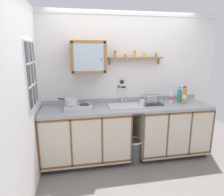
{
  "coord_description": "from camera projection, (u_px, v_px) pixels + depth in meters",
  "views": [
    {
      "loc": [
        -0.86,
        -2.72,
        1.84
      ],
      "look_at": [
        -0.25,
        0.48,
        1.07
      ],
      "focal_mm": 31.82,
      "sensor_mm": 36.0,
      "label": 1
    }
  ],
  "objects": [
    {
      "name": "floor",
      "position": [
        133.0,
        169.0,
        3.18
      ],
      "size": [
        5.86,
        5.86,
        0.0
      ],
      "primitive_type": "plane",
      "color": "slate",
      "rests_on": "ground"
    },
    {
      "name": "back_wall",
      "position": [
        123.0,
        84.0,
        3.56
      ],
      "size": [
        3.46,
        0.07,
        2.49
      ],
      "color": "white",
      "rests_on": "ground"
    },
    {
      "name": "side_wall_left",
      "position": [
        25.0,
        102.0,
        2.38
      ],
      "size": [
        0.05,
        3.47,
        2.49
      ],
      "primitive_type": "cube",
      "color": "white",
      "rests_on": "ground"
    },
    {
      "name": "lower_cabinet_run",
      "position": [
        86.0,
        136.0,
        3.3
      ],
      "size": [
        1.42,
        0.63,
        0.91
      ],
      "color": "black",
      "rests_on": "ground"
    },
    {
      "name": "lower_cabinet_run_right",
      "position": [
        170.0,
        130.0,
        3.57
      ],
      "size": [
        1.25,
        0.63,
        0.91
      ],
      "color": "black",
      "rests_on": "ground"
    },
    {
      "name": "countertop",
      "position": [
        128.0,
        107.0,
        3.32
      ],
      "size": [
        2.82,
        0.65,
        0.03
      ],
      "primitive_type": "cube",
      "color": "#9EA3A8",
      "rests_on": "lower_cabinet_run"
    },
    {
      "name": "backsplash",
      "position": [
        124.0,
        100.0,
        3.59
      ],
      "size": [
        2.82,
        0.02,
        0.08
      ],
      "primitive_type": "cube",
      "color": "#9EA3A8",
      "rests_on": "countertop"
    },
    {
      "name": "sink",
      "position": [
        125.0,
        107.0,
        3.34
      ],
      "size": [
        0.55,
        0.42,
        0.47
      ],
      "color": "silver",
      "rests_on": "countertop"
    },
    {
      "name": "hot_plate_stove",
      "position": [
        78.0,
        107.0,
        3.15
      ],
      "size": [
        0.42,
        0.27,
        0.07
      ],
      "color": "silver",
      "rests_on": "countertop"
    },
    {
      "name": "saucepan",
      "position": [
        71.0,
        102.0,
        3.13
      ],
      "size": [
        0.32,
        0.25,
        0.1
      ],
      "color": "silver",
      "rests_on": "hot_plate_stove"
    },
    {
      "name": "bottle_juice_amber_0",
      "position": [
        185.0,
        96.0,
        3.44
      ],
      "size": [
        0.07,
        0.07,
        0.31
      ],
      "color": "gold",
      "rests_on": "countertop"
    },
    {
      "name": "bottle_opaque_white_1",
      "position": [
        183.0,
        95.0,
        3.58
      ],
      "size": [
        0.08,
        0.08,
        0.27
      ],
      "color": "white",
      "rests_on": "countertop"
    },
    {
      "name": "bottle_water_clear_2",
      "position": [
        171.0,
        97.0,
        3.43
      ],
      "size": [
        0.07,
        0.07,
        0.26
      ],
      "color": "silver",
      "rests_on": "countertop"
    },
    {
      "name": "bottle_detergent_teal_3",
      "position": [
        179.0,
        96.0,
        3.54
      ],
      "size": [
        0.07,
        0.07,
        0.28
      ],
      "color": "teal",
      "rests_on": "countertop"
    },
    {
      "name": "dish_rack",
      "position": [
        152.0,
        102.0,
        3.42
      ],
      "size": [
        0.33,
        0.22,
        0.17
      ],
      "color": "#333338",
      "rests_on": "countertop"
    },
    {
      "name": "mug",
      "position": [
        143.0,
        103.0,
        3.36
      ],
      "size": [
        0.11,
        0.08,
        0.1
      ],
      "color": "white",
      "rests_on": "countertop"
    },
    {
      "name": "wall_cabinet",
      "position": [
        88.0,
        57.0,
        3.17
      ],
      "size": [
        0.56,
        0.32,
        0.5
      ],
      "color": "#996B42"
    },
    {
      "name": "spice_shelf",
      "position": [
        136.0,
        57.0,
        3.39
      ],
      "size": [
        0.95,
        0.14,
        0.23
      ],
      "color": "#996B42"
    },
    {
      "name": "warning_sign",
      "position": [
        122.0,
        84.0,
        3.52
      ],
      "size": [
        0.17,
        0.01,
        0.25
      ],
      "color": "silver"
    },
    {
      "name": "window",
      "position": [
        31.0,
        74.0,
        2.65
      ],
      "size": [
        0.03,
        0.61,
        0.88
      ],
      "color": "#262D38"
    },
    {
      "name": "trash_bin",
      "position": [
        134.0,
        150.0,
        3.37
      ],
      "size": [
        0.29,
        0.29,
        0.39
      ],
      "color": "#4C4C51",
      "rests_on": "ground"
    }
  ]
}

